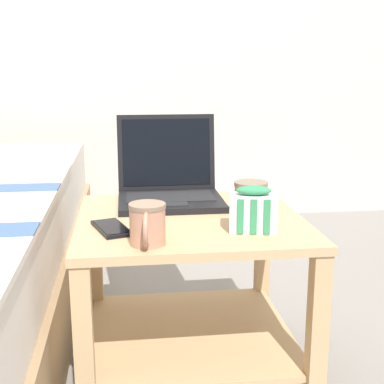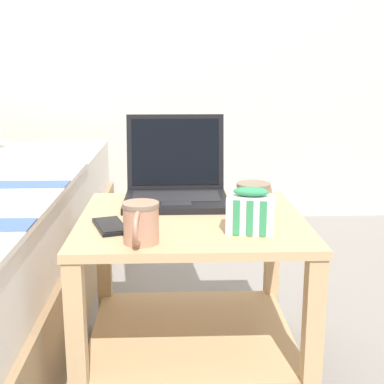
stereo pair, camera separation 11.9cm
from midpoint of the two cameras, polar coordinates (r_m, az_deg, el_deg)
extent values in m
plane|color=gray|center=(1.64, -2.39, -18.41)|extent=(8.00, 8.00, 0.00)
cube|color=tan|center=(1.45, -2.56, -3.13)|extent=(0.60, 0.58, 0.02)
cube|color=tan|center=(1.58, -2.43, -14.85)|extent=(0.56, 0.54, 0.02)
cube|color=tan|center=(1.31, -14.11, -16.50)|extent=(0.04, 0.04, 0.44)
cube|color=tan|center=(1.35, 10.67, -15.22)|extent=(0.04, 0.04, 0.44)
cube|color=tan|center=(1.78, -12.18, -8.15)|extent=(0.04, 0.04, 0.44)
cube|color=tan|center=(1.81, 5.62, -7.48)|extent=(0.04, 0.04, 0.44)
cube|color=black|center=(1.58, -4.45, -1.05)|extent=(0.31, 0.24, 0.02)
cube|color=#232326|center=(1.59, -4.49, -0.52)|extent=(0.26, 0.13, 0.00)
cube|color=#232326|center=(1.51, -4.33, -1.29)|extent=(0.09, 0.05, 0.00)
cube|color=black|center=(1.69, -4.76, 4.24)|extent=(0.31, 0.04, 0.23)
cube|color=black|center=(1.68, -4.76, 4.24)|extent=(0.27, 0.03, 0.21)
cube|color=blue|center=(1.70, -2.76, 4.10)|extent=(0.03, 0.01, 0.03)
cube|color=green|center=(1.69, -5.58, 3.38)|extent=(0.03, 0.01, 0.04)
cube|color=yellow|center=(1.69, -7.29, 3.45)|extent=(0.03, 0.01, 0.03)
cylinder|color=tan|center=(1.46, 4.00, -0.75)|extent=(0.09, 0.09, 0.09)
cylinder|color=#7F6B56|center=(1.45, 4.03, 0.84)|extent=(0.09, 0.09, 0.01)
cylinder|color=black|center=(1.45, 4.02, 0.49)|extent=(0.08, 0.08, 0.01)
torus|color=tan|center=(1.50, 5.05, -0.32)|extent=(0.06, 0.06, 0.07)
cylinder|color=tan|center=(1.23, -7.54, -3.45)|extent=(0.08, 0.08, 0.10)
cylinder|color=#7F6B56|center=(1.21, -7.60, -1.50)|extent=(0.09, 0.09, 0.01)
cylinder|color=black|center=(1.22, -7.59, -1.91)|extent=(0.07, 0.07, 0.01)
torus|color=tan|center=(1.18, -7.78, -4.00)|extent=(0.02, 0.08, 0.08)
cube|color=silver|center=(1.32, 3.98, -2.27)|extent=(0.13, 0.09, 0.09)
cube|color=#338C59|center=(1.29, 2.55, -2.69)|extent=(0.02, 0.01, 0.09)
cube|color=#338C59|center=(1.28, 3.97, -2.71)|extent=(0.02, 0.01, 0.09)
cube|color=#338C59|center=(1.29, 5.39, -2.73)|extent=(0.02, 0.01, 0.09)
ellipsoid|color=#338C59|center=(1.31, 4.02, 0.14)|extent=(0.09, 0.06, 0.02)
cube|color=black|center=(1.36, -11.09, -3.84)|extent=(0.11, 0.16, 0.01)
cube|color=black|center=(1.36, -11.10, -3.64)|extent=(0.10, 0.14, 0.00)
camera|label=1|loc=(0.06, -92.45, -0.58)|focal=50.00mm
camera|label=2|loc=(0.06, 87.55, 0.58)|focal=50.00mm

